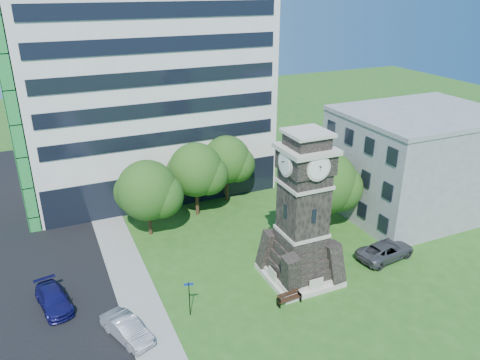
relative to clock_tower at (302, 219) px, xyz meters
name	(u,v)px	position (x,y,z in m)	size (l,w,h in m)	color
ground	(278,300)	(-3.00, -2.00, -5.28)	(160.00, 160.00, 0.00)	#275919
sidewalk	(136,294)	(-12.50, 3.00, -5.25)	(3.00, 70.00, 0.06)	gray
street	(14,325)	(-21.00, 3.00, -5.27)	(14.00, 80.00, 0.02)	black
clock_tower	(302,219)	(0.00, 0.00, 0.00)	(5.40, 5.40, 12.22)	beige
office_tall	(141,60)	(-6.20, 23.84, 8.94)	(26.20, 15.11, 28.60)	white
office_low	(417,162)	(16.97, 6.00, -0.07)	(15.20, 12.20, 10.40)	#9D9FA2
car_street_mid	(127,329)	(-14.05, -1.38, -4.56)	(1.52, 4.35, 1.43)	#94959B
car_street_north	(53,299)	(-18.29, 3.98, -4.61)	(1.88, 4.62, 1.34)	#131250
car_east_lot	(386,250)	(8.16, -0.59, -4.54)	(2.47, 5.36, 1.49)	#48474C
park_bench	(289,298)	(-2.45, -2.63, -4.77)	(1.87, 0.50, 0.97)	black
street_sign	(189,295)	(-9.50, -0.89, -3.55)	(0.67, 0.07, 2.77)	black
tree_nw	(148,192)	(-9.14, 11.69, -0.94)	(6.08, 5.53, 7.28)	#332114
tree_nc	(197,171)	(-3.75, 13.80, -0.60)	(5.90, 5.36, 7.56)	#332114
tree_ne	(227,161)	(0.26, 15.67, -0.77)	(5.58, 5.07, 7.24)	#332114
tree_east	(325,184)	(6.17, 6.21, -0.66)	(6.67, 6.06, 7.85)	#332114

